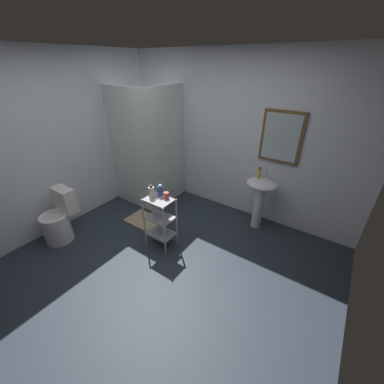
{
  "coord_description": "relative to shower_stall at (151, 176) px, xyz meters",
  "views": [
    {
      "loc": [
        1.65,
        -1.56,
        2.3
      ],
      "look_at": [
        0.2,
        0.54,
        0.89
      ],
      "focal_mm": 22.07,
      "sensor_mm": 36.0,
      "label": 1
    }
  ],
  "objects": [
    {
      "name": "toilet",
      "position": [
        -0.27,
        -1.62,
        -0.15
      ],
      "size": [
        0.37,
        0.49,
        0.76
      ],
      "color": "white",
      "rests_on": "ground_plane"
    },
    {
      "name": "hand_soap_bottle",
      "position": [
        1.88,
        0.32,
        0.42
      ],
      "size": [
        0.05,
        0.05,
        0.17
      ],
      "color": "gold",
      "rests_on": "pedestal_sink"
    },
    {
      "name": "wall_left",
      "position": [
        -0.64,
        -1.23,
        0.79
      ],
      "size": [
        0.1,
        4.2,
        2.5
      ],
      "primitive_type": "cube",
      "color": "white",
      "rests_on": "ground_plane"
    },
    {
      "name": "pedestal_sink",
      "position": [
        1.96,
        0.29,
        0.12
      ],
      "size": [
        0.46,
        0.37,
        0.81
      ],
      "color": "white",
      "rests_on": "ground_plane"
    },
    {
      "name": "bath_mat",
      "position": [
        0.42,
        -0.63,
        -0.45
      ],
      "size": [
        0.6,
        0.4,
        0.02
      ],
      "primitive_type": "cube",
      "color": "tan",
      "rests_on": "ground_plane"
    },
    {
      "name": "shampoo_bottle_blue",
      "position": [
        0.97,
        -0.8,
        0.35
      ],
      "size": [
        0.06,
        0.06,
        0.16
      ],
      "color": "#2D49B2",
      "rests_on": "storage_cart"
    },
    {
      "name": "shower_stall",
      "position": [
        0.0,
        0.0,
        0.0
      ],
      "size": [
        0.92,
        0.92,
        2.0
      ],
      "color": "white",
      "rests_on": "ground_plane"
    },
    {
      "name": "rinse_cup",
      "position": [
        1.07,
        -0.8,
        0.32
      ],
      "size": [
        0.07,
        0.07,
        0.09
      ],
      "primitive_type": "cylinder",
      "color": "#B24742",
      "rests_on": "storage_cart"
    },
    {
      "name": "storage_cart",
      "position": [
        1.01,
        -0.88,
        -0.03
      ],
      "size": [
        0.38,
        0.28,
        0.74
      ],
      "color": "silver",
      "rests_on": "ground_plane"
    },
    {
      "name": "ground_plane",
      "position": [
        1.21,
        -1.23,
        -0.47
      ],
      "size": [
        4.2,
        4.2,
        0.02
      ],
      "primitive_type": "cube",
      "color": "#26303A"
    },
    {
      "name": "sink_faucet",
      "position": [
        1.96,
        0.41,
        0.4
      ],
      "size": [
        0.03,
        0.03,
        0.1
      ],
      "primitive_type": "cylinder",
      "color": "silver",
      "rests_on": "pedestal_sink"
    },
    {
      "name": "wall_back",
      "position": [
        1.22,
        0.62,
        0.79
      ],
      "size": [
        4.2,
        0.14,
        2.5
      ],
      "color": "white",
      "rests_on": "ground_plane"
    },
    {
      "name": "lotion_bottle_white",
      "position": [
        0.9,
        -0.89,
        0.35
      ],
      "size": [
        0.07,
        0.07,
        0.18
      ],
      "color": "white",
      "rests_on": "storage_cart"
    }
  ]
}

